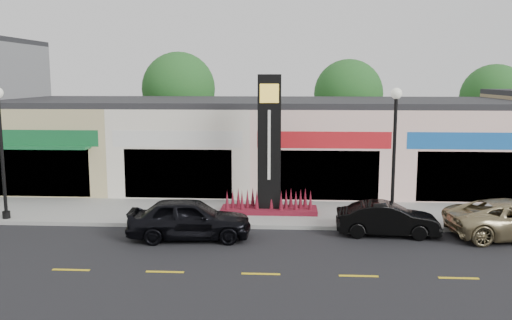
# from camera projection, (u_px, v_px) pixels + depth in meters

# --- Properties ---
(ground) EXTENTS (120.00, 120.00, 0.00)m
(ground) POSITION_uv_depth(u_px,v_px,m) (183.00, 243.00, 19.86)
(ground) COLOR black
(ground) RESTS_ON ground
(sidewalk) EXTENTS (52.00, 4.30, 0.15)m
(sidewalk) POSITION_uv_depth(u_px,v_px,m) (202.00, 212.00, 24.14)
(sidewalk) COLOR gray
(sidewalk) RESTS_ON ground
(curb) EXTENTS (52.00, 0.20, 0.15)m
(curb) POSITION_uv_depth(u_px,v_px,m) (193.00, 226.00, 21.92)
(curb) COLOR gray
(curb) RESTS_ON ground
(shop_beige) EXTENTS (7.00, 10.85, 4.80)m
(shop_beige) POSITION_uv_depth(u_px,v_px,m) (75.00, 141.00, 31.31)
(shop_beige) COLOR tan
(shop_beige) RESTS_ON ground
(shop_cream) EXTENTS (7.00, 10.01, 4.80)m
(shop_cream) POSITION_uv_depth(u_px,v_px,m) (195.00, 141.00, 30.91)
(shop_cream) COLOR beige
(shop_cream) RESTS_ON ground
(shop_pink_w) EXTENTS (7.00, 10.01, 4.80)m
(shop_pink_w) POSITION_uv_depth(u_px,v_px,m) (318.00, 142.00, 30.50)
(shop_pink_w) COLOR #FBC5BF
(shop_pink_w) RESTS_ON ground
(shop_pink_e) EXTENTS (7.00, 10.01, 4.80)m
(shop_pink_e) POSITION_uv_depth(u_px,v_px,m) (444.00, 143.00, 30.08)
(shop_pink_e) COLOR #FBC5BF
(shop_pink_e) RESTS_ON ground
(tree_rear_west) EXTENTS (5.20, 5.20, 7.83)m
(tree_rear_west) POSITION_uv_depth(u_px,v_px,m) (179.00, 89.00, 38.55)
(tree_rear_west) COLOR #382619
(tree_rear_west) RESTS_ON ground
(tree_rear_mid) EXTENTS (4.80, 4.80, 7.29)m
(tree_rear_mid) POSITION_uv_depth(u_px,v_px,m) (348.00, 94.00, 37.89)
(tree_rear_mid) COLOR #382619
(tree_rear_mid) RESTS_ON ground
(tree_rear_east) EXTENTS (4.60, 4.60, 6.94)m
(tree_rear_east) POSITION_uv_depth(u_px,v_px,m) (494.00, 98.00, 37.35)
(tree_rear_east) COLOR #382619
(tree_rear_east) RESTS_ON ground
(lamp_west_near) EXTENTS (0.44, 0.44, 5.47)m
(lamp_west_near) POSITION_uv_depth(u_px,v_px,m) (1.00, 140.00, 22.27)
(lamp_west_near) COLOR black
(lamp_west_near) RESTS_ON sidewalk
(lamp_east_near) EXTENTS (0.44, 0.44, 5.47)m
(lamp_east_near) POSITION_uv_depth(u_px,v_px,m) (394.00, 142.00, 21.33)
(lamp_east_near) COLOR black
(lamp_east_near) RESTS_ON sidewalk
(pylon_sign) EXTENTS (4.20, 1.30, 6.00)m
(pylon_sign) POSITION_uv_depth(u_px,v_px,m) (269.00, 165.00, 23.48)
(pylon_sign) COLOR #540E1E
(pylon_sign) RESTS_ON sidewalk
(car_black_sedan) EXTENTS (2.19, 4.72, 1.56)m
(car_black_sedan) POSITION_uv_depth(u_px,v_px,m) (190.00, 219.00, 20.27)
(car_black_sedan) COLOR black
(car_black_sedan) RESTS_ON ground
(car_black_conv) EXTENTS (1.54, 3.93, 1.27)m
(car_black_conv) POSITION_uv_depth(u_px,v_px,m) (387.00, 219.00, 20.74)
(car_black_conv) COLOR black
(car_black_conv) RESTS_ON ground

